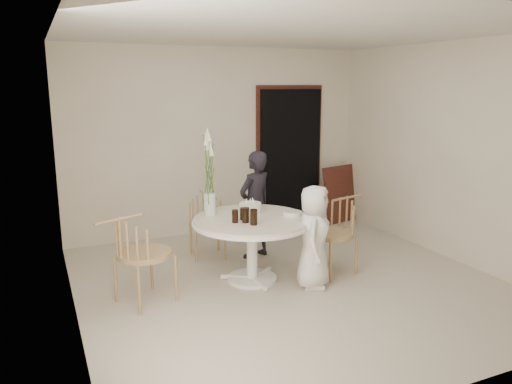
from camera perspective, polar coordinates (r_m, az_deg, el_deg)
name	(u,v)px	position (r m, az deg, el deg)	size (l,w,h in m)	color
ground	(290,283)	(5.69, 3.87, -10.32)	(4.50, 4.50, 0.00)	beige
room_shell	(292,139)	(5.28, 4.12, 6.12)	(4.50, 4.50, 4.50)	silver
doorway	(290,158)	(7.81, 3.90, 3.92)	(1.00, 0.10, 2.10)	black
door_trim	(289,154)	(7.84, 3.77, 4.39)	(1.12, 0.03, 2.22)	#52281C
table	(252,228)	(5.55, -0.45, -4.13)	(1.33, 1.33, 0.73)	white
picture_frame	(340,194)	(8.12, 9.62, -0.22)	(0.68, 0.05, 0.90)	#52281C
chair_far	(205,215)	(6.48, -5.82, -2.68)	(0.48, 0.51, 0.80)	tan
chair_right	(339,224)	(5.92, 9.49, -3.61)	(0.60, 0.57, 0.90)	tan
chair_left	(132,247)	(5.07, -13.94, -6.16)	(0.68, 0.65, 0.95)	tan
girl	(255,205)	(6.29, -0.11, -1.49)	(0.50, 0.33, 1.37)	black
boy	(314,237)	(5.43, 6.62, -5.12)	(0.55, 0.36, 1.13)	white
birthday_cake	(250,208)	(5.71, -0.66, -1.84)	(0.25, 0.25, 0.17)	white
cola_tumbler_a	(246,215)	(5.33, -1.18, -2.65)	(0.08, 0.08, 0.16)	black
cola_tumbler_b	(254,217)	(5.24, -0.26, -2.89)	(0.08, 0.08, 0.17)	black
cola_tumbler_c	(235,216)	(5.33, -2.41, -2.77)	(0.07, 0.07, 0.14)	black
cola_tumbler_d	(243,214)	(5.44, -1.52, -2.50)	(0.06, 0.06, 0.13)	black
plate_stack	(292,213)	(5.63, 4.18, -2.46)	(0.21, 0.21, 0.05)	white
flower_vase	(209,179)	(5.60, -5.36, 1.54)	(0.14, 0.14, 1.00)	silver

